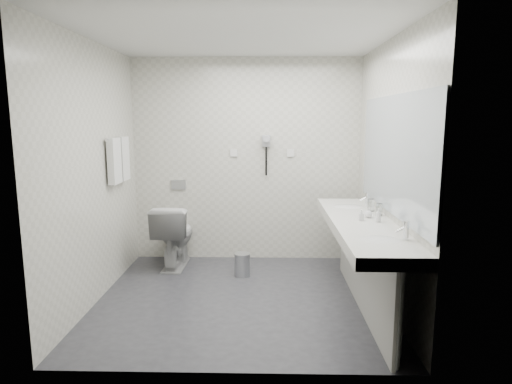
{
  "coord_description": "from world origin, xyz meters",
  "views": [
    {
      "loc": [
        0.25,
        -4.11,
        1.76
      ],
      "look_at": [
        0.15,
        0.15,
        1.05
      ],
      "focal_mm": 30.65,
      "sensor_mm": 36.0,
      "label": 1
    }
  ],
  "objects": [
    {
      "name": "wall_left",
      "position": [
        -1.4,
        0.0,
        1.25
      ],
      "size": [
        0.0,
        2.6,
        2.6
      ],
      "primitive_type": "plane",
      "rotation": [
        1.57,
        0.0,
        1.57
      ],
      "color": "beige",
      "rests_on": "floor"
    },
    {
      "name": "basin_near",
      "position": [
        1.12,
        -0.85,
        0.83
      ],
      "size": [
        0.4,
        0.31,
        0.05
      ],
      "primitive_type": "ellipsoid",
      "color": "silver",
      "rests_on": "vanity_counter"
    },
    {
      "name": "flush_plate",
      "position": [
        -0.85,
        1.29,
        0.95
      ],
      "size": [
        0.18,
        0.02,
        0.12
      ],
      "primitive_type": "cube",
      "color": "#B2B5BA",
      "rests_on": "wall_back"
    },
    {
      "name": "glass_right",
      "position": [
        1.3,
        0.21,
        0.91
      ],
      "size": [
        0.07,
        0.07,
        0.12
      ],
      "primitive_type": "cylinder",
      "rotation": [
        0.0,
        0.0,
        -0.01
      ],
      "color": "silver",
      "rests_on": "vanity_counter"
    },
    {
      "name": "vanity_counter",
      "position": [
        1.12,
        -0.2,
        0.8
      ],
      "size": [
        0.55,
        2.2,
        0.1
      ],
      "primitive_type": "cube",
      "color": "silver",
      "rests_on": "floor"
    },
    {
      "name": "soap_bottle_b",
      "position": [
        1.21,
        -0.09,
        0.9
      ],
      "size": [
        0.09,
        0.09,
        0.09
      ],
      "primitive_type": "imported",
      "rotation": [
        0.0,
        0.0,
        -0.21
      ],
      "color": "beige",
      "rests_on": "vanity_counter"
    },
    {
      "name": "dryer_barrel",
      "position": [
        0.25,
        1.2,
        1.53
      ],
      "size": [
        0.08,
        0.14,
        0.08
      ],
      "primitive_type": "cylinder",
      "rotation": [
        1.57,
        0.0,
        0.0
      ],
      "color": "#9B9CA0",
      "rests_on": "dryer_cradle"
    },
    {
      "name": "basin_far",
      "position": [
        1.12,
        0.45,
        0.83
      ],
      "size": [
        0.4,
        0.31,
        0.05
      ],
      "primitive_type": "ellipsoid",
      "color": "silver",
      "rests_on": "vanity_counter"
    },
    {
      "name": "wall_back",
      "position": [
        0.0,
        1.3,
        1.25
      ],
      "size": [
        2.8,
        0.0,
        2.8
      ],
      "primitive_type": "plane",
      "rotation": [
        1.57,
        0.0,
        0.0
      ],
      "color": "beige",
      "rests_on": "floor"
    },
    {
      "name": "towel_far",
      "position": [
        -1.34,
        0.69,
        1.33
      ],
      "size": [
        0.07,
        0.24,
        0.48
      ],
      "primitive_type": "cube",
      "color": "silver",
      "rests_on": "towel_rail"
    },
    {
      "name": "wall_front",
      "position": [
        0.0,
        -1.3,
        1.25
      ],
      "size": [
        2.8,
        0.0,
        2.8
      ],
      "primitive_type": "plane",
      "rotation": [
        -1.57,
        0.0,
        0.0
      ],
      "color": "beige",
      "rests_on": "floor"
    },
    {
      "name": "dryer_cord",
      "position": [
        0.25,
        1.26,
        1.25
      ],
      "size": [
        0.02,
        0.02,
        0.35
      ],
      "primitive_type": "cylinder",
      "color": "black",
      "rests_on": "dryer_cradle"
    },
    {
      "name": "vanity_post_far",
      "position": [
        1.18,
        0.84,
        0.38
      ],
      "size": [
        0.06,
        0.06,
        0.75
      ],
      "primitive_type": "cylinder",
      "color": "silver",
      "rests_on": "floor"
    },
    {
      "name": "soap_bottle_c",
      "position": [
        1.26,
        -0.27,
        0.91
      ],
      "size": [
        0.05,
        0.05,
        0.13
      ],
      "primitive_type": "imported",
      "rotation": [
        0.0,
        0.0,
        -0.14
      ],
      "color": "beige",
      "rests_on": "vanity_counter"
    },
    {
      "name": "toilet",
      "position": [
        -0.86,
        0.97,
        0.38
      ],
      "size": [
        0.44,
        0.76,
        0.76
      ],
      "primitive_type": "imported",
      "rotation": [
        0.0,
        0.0,
        3.12
      ],
      "color": "silver",
      "rests_on": "floor"
    },
    {
      "name": "wall_right",
      "position": [
        1.4,
        0.0,
        1.25
      ],
      "size": [
        0.0,
        2.6,
        2.6
      ],
      "primitive_type": "plane",
      "rotation": [
        1.57,
        0.0,
        -1.57
      ],
      "color": "beige",
      "rests_on": "floor"
    },
    {
      "name": "pedal_bin",
      "position": [
        -0.02,
        0.63,
        0.12
      ],
      "size": [
        0.22,
        0.22,
        0.25
      ],
      "primitive_type": "cylinder",
      "rotation": [
        0.0,
        0.0,
        0.31
      ],
      "color": "#B2B5BA",
      "rests_on": "floor"
    },
    {
      "name": "towel_rail",
      "position": [
        -1.35,
        0.55,
        1.55
      ],
      "size": [
        0.02,
        0.62,
        0.02
      ],
      "primitive_type": "cylinder",
      "rotation": [
        1.57,
        0.0,
        0.0
      ],
      "color": "silver",
      "rests_on": "wall_left"
    },
    {
      "name": "bin_lid",
      "position": [
        -0.02,
        0.63,
        0.26
      ],
      "size": [
        0.18,
        0.18,
        0.02
      ],
      "primitive_type": "cylinder",
      "color": "#B2B5BA",
      "rests_on": "pedal_bin"
    },
    {
      "name": "soap_bottle_a",
      "position": [
        1.12,
        -0.21,
        0.9
      ],
      "size": [
        0.05,
        0.05,
        0.1
      ],
      "primitive_type": "imported",
      "rotation": [
        0.0,
        0.0,
        0.03
      ],
      "color": "beige",
      "rests_on": "vanity_counter"
    },
    {
      "name": "ceiling",
      "position": [
        0.0,
        0.0,
        2.5
      ],
      "size": [
        2.8,
        2.8,
        0.0
      ],
      "primitive_type": "plane",
      "rotation": [
        3.14,
        0.0,
        0.0
      ],
      "color": "silver",
      "rests_on": "wall_back"
    },
    {
      "name": "floor",
      "position": [
        0.0,
        0.0,
        0.0
      ],
      "size": [
        2.8,
        2.8,
        0.0
      ],
      "primitive_type": "plane",
      "color": "#2C2C31",
      "rests_on": "ground"
    },
    {
      "name": "mirror",
      "position": [
        1.39,
        -0.2,
        1.45
      ],
      "size": [
        0.02,
        2.2,
        1.05
      ],
      "primitive_type": "cube",
      "color": "#B2BCC6",
      "rests_on": "wall_right"
    },
    {
      "name": "glass_left",
      "position": [
        1.33,
        0.01,
        0.91
      ],
      "size": [
        0.08,
        0.08,
        0.12
      ],
      "primitive_type": "cylinder",
      "rotation": [
        0.0,
        0.0,
        0.34
      ],
      "color": "silver",
      "rests_on": "vanity_counter"
    },
    {
      "name": "vanity_post_near",
      "position": [
        1.18,
        -1.24,
        0.38
      ],
      "size": [
        0.06,
        0.06,
        0.75
      ],
      "primitive_type": "cylinder",
      "color": "silver",
      "rests_on": "floor"
    },
    {
      "name": "dryer_cradle",
      "position": [
        0.25,
        1.27,
        1.5
      ],
      "size": [
        0.1,
        0.04,
        0.14
      ],
      "primitive_type": "cube",
      "color": "#9B9CA0",
      "rests_on": "wall_back"
    },
    {
      "name": "switch_plate_a",
      "position": [
        -0.15,
        1.29,
        1.35
      ],
      "size": [
        0.09,
        0.02,
        0.09
      ],
      "primitive_type": "cube",
      "color": "silver",
      "rests_on": "wall_back"
    },
    {
      "name": "towel_near",
      "position": [
        -1.34,
        0.41,
        1.33
      ],
      "size": [
        0.07,
        0.24,
        0.48
      ],
      "primitive_type": "cube",
      "color": "silver",
      "rests_on": "towel_rail"
    },
    {
      "name": "switch_plate_b",
      "position": [
        0.55,
        1.29,
        1.35
      ],
      "size": [
        0.09,
        0.02,
        0.09
      ],
      "primitive_type": "cube",
      "color": "silver",
      "rests_on": "wall_back"
    },
    {
      "name": "vanity_panel",
      "position": [
        1.15,
        -0.2,
        0.38
      ],
      "size": [
        0.03,
        2.15,
        0.75
      ],
      "primitive_type": "cube",
      "color": "#9B9A93",
      "rests_on": "floor"
    },
    {
      "name": "faucet_near",
      "position": [
        1.32,
        -0.85,
        0.92
      ],
      "size": [
        0.04,
        0.04,
        0.15
      ],
      "primitive_type": "cylinder",
      "color": "silver",
      "rests_on": "vanity_counter"
    },
    {
      "name": "faucet_far",
      "position": [
        1.32,
        0.45,
        0.92
      ],
      "size": [
        0.04,
        0.04,
        0.15
      ],
      "primitive_type": "cylinder",
      "color": "silver",
      "rests_on": "vanity_counter"
    }
  ]
}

